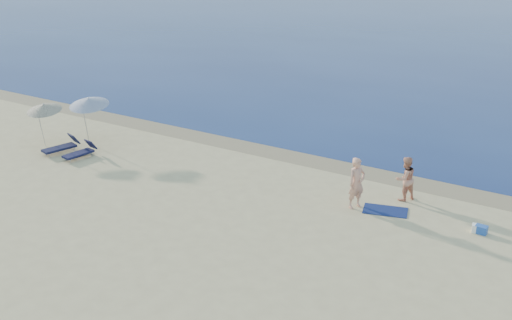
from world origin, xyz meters
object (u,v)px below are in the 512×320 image
at_px(person_left, 357,183).
at_px(blue_cooler, 481,229).
at_px(umbrella_near, 89,102).
at_px(person_right, 405,179).

distance_m(person_left, blue_cooler, 4.60).
bearing_deg(umbrella_near, blue_cooler, -13.93).
bearing_deg(blue_cooler, umbrella_near, -175.05).
bearing_deg(person_right, person_left, -6.65).
distance_m(blue_cooler, umbrella_near, 17.97).
bearing_deg(person_left, umbrella_near, 118.55).
height_order(person_left, person_right, person_left).
height_order(person_left, umbrella_near, umbrella_near).
distance_m(person_right, blue_cooler, 3.50).
relative_size(person_left, blue_cooler, 4.90).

